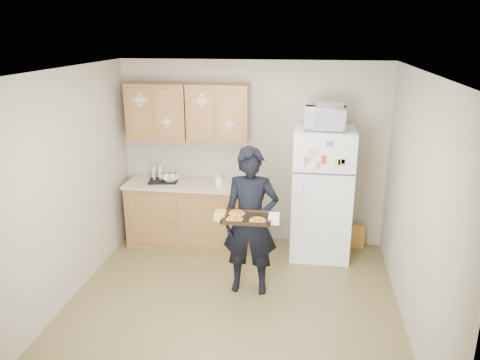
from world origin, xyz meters
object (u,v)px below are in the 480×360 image
object	(u,v)px
baking_tray	(247,218)
dish_rack	(163,176)
microwave	(325,118)
person	(251,222)
refrigerator	(322,193)

from	to	relation	value
baking_tray	dish_rack	xyz separation A→B (m)	(-1.33, 1.38, -0.04)
microwave	dish_rack	xyz separation A→B (m)	(-2.11, 0.08, -0.86)
dish_rack	microwave	bearing A→B (deg)	-2.29
person	microwave	xyz separation A→B (m)	(0.78, 1.00, 0.99)
person	microwave	distance (m)	1.61
person	baking_tray	world-z (taller)	person
person	dish_rack	distance (m)	1.72
refrigerator	microwave	bearing A→B (deg)	-102.68
refrigerator	microwave	distance (m)	0.99
dish_rack	person	bearing A→B (deg)	-39.03
person	refrigerator	bearing A→B (deg)	52.32
person	dish_rack	size ratio (longest dim) A/B	4.44
baking_tray	refrigerator	bearing A→B (deg)	58.90
baking_tray	microwave	bearing A→B (deg)	58.30
person	microwave	world-z (taller)	microwave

